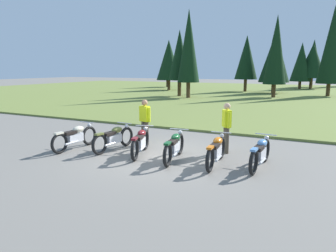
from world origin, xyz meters
TOP-DOWN VIEW (x-y plane):
  - ground_plane at (0.00, 0.00)m, footprint 140.00×140.00m
  - grass_moorland at (0.00, 26.30)m, footprint 80.00×44.00m
  - forest_treeline at (0.09, 31.23)m, footprint 37.99×29.71m
  - motorcycle_cream at (-3.09, -0.44)m, footprint 0.62×2.10m
  - motorcycle_olive at (-1.80, 0.05)m, footprint 0.62×2.10m
  - motorcycle_maroon at (-0.67, -0.05)m, footprint 0.83×2.04m
  - motorcycle_british_green at (0.58, -0.12)m, footprint 0.68×2.09m
  - motorcycle_orange at (1.88, -0.03)m, footprint 0.62×2.10m
  - motorcycle_sky_blue at (3.08, 0.28)m, footprint 0.62×2.10m
  - rider_in_hivis_vest at (-1.23, 1.17)m, footprint 0.53×0.31m
  - rider_with_back_turned at (1.75, 1.41)m, footprint 0.38×0.48m

SIDE VIEW (x-z plane):
  - ground_plane at x=0.00m, z-range 0.00..0.00m
  - grass_moorland at x=0.00m, z-range 0.00..0.10m
  - motorcycle_cream at x=-3.09m, z-range 0.00..0.88m
  - motorcycle_olive at x=-1.80m, z-range 0.00..0.88m
  - motorcycle_maroon at x=-0.67m, z-range 0.00..0.88m
  - motorcycle_british_green at x=0.58m, z-range 0.00..0.88m
  - motorcycle_orange at x=1.88m, z-range 0.00..0.88m
  - motorcycle_sky_blue at x=3.08m, z-range 0.00..0.88m
  - rider_in_hivis_vest at x=-1.23m, z-range 0.11..1.78m
  - rider_with_back_turned at x=1.75m, z-range 0.11..1.78m
  - forest_treeline at x=0.09m, z-range -0.23..8.41m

